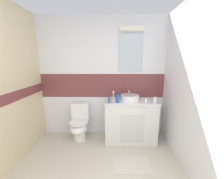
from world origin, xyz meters
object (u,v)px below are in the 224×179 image
toothbrush_cup (113,99)px  shampoo_bottle_tall (118,98)px  toilet (80,123)px  soap_dispenser (155,100)px  toothpaste_tube_upright (109,99)px  perfume_flask_small (146,100)px  sink_basin (130,97)px

toothbrush_cup → shampoo_bottle_tall: bearing=-4.1°
toothbrush_cup → toilet: bearing=168.5°
soap_dispenser → toothpaste_tube_upright: toothpaste_tube_upright is taller
toilet → toothbrush_cup: (0.70, -0.14, 0.56)m
toilet → soap_dispenser: 1.58m
shampoo_bottle_tall → toilet: bearing=169.2°
toothpaste_tube_upright → shampoo_bottle_tall: (0.16, 0.01, 0.01)m
toilet → toothbrush_cup: size_ratio=3.39×
toothbrush_cup → toothpaste_tube_upright: size_ratio=1.36×
soap_dispenser → perfume_flask_small: (-0.16, 0.03, -0.00)m
sink_basin → soap_dispenser: 0.48m
soap_dispenser → toothpaste_tube_upright: bearing=180.0°
toothpaste_tube_upright → sink_basin: bearing=21.6°
sink_basin → soap_dispenser: size_ratio=2.63×
sink_basin → toothbrush_cup: size_ratio=1.77×
perfume_flask_small → shampoo_bottle_tall: bearing=-178.5°
toothbrush_cup → perfume_flask_small: size_ratio=1.96×
perfume_flask_small → shampoo_bottle_tall: size_ratio=0.62×
shampoo_bottle_tall → toothpaste_tube_upright: bearing=-175.6°
sink_basin → shampoo_bottle_tall: bearing=-149.1°
sink_basin → toothbrush_cup: 0.35m
toothpaste_tube_upright → toothbrush_cup: bearing=12.3°
perfume_flask_small → toothpaste_tube_upright: toothpaste_tube_upright is taller
toothbrush_cup → sink_basin: bearing=23.7°
perfume_flask_small → toothpaste_tube_upright: bearing=-177.8°
perfume_flask_small → toothpaste_tube_upright: (-0.69, -0.03, 0.02)m
toothbrush_cup → shampoo_bottle_tall: size_ratio=1.21×
perfume_flask_small → toothpaste_tube_upright: 0.69m
sink_basin → toilet: sink_basin is taller
soap_dispenser → perfume_flask_small: soap_dispenser is taller
toilet → toothpaste_tube_upright: bearing=-14.4°
toothbrush_cup → shampoo_bottle_tall: (0.08, -0.01, 0.03)m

